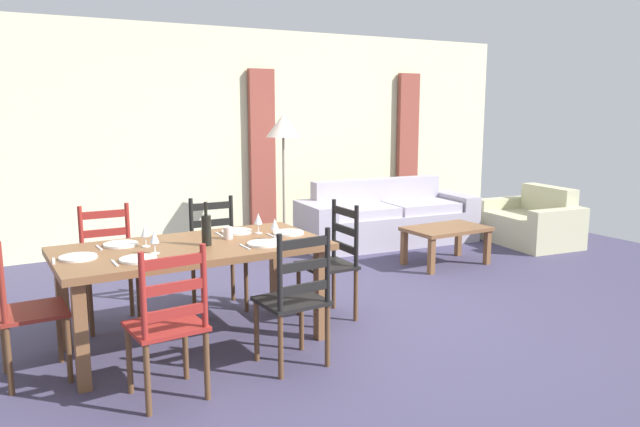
# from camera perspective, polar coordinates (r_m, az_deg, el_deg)

# --- Properties ---
(ground_plane) EXTENTS (9.60, 9.60, 0.02)m
(ground_plane) POSITION_cam_1_polar(r_m,az_deg,el_deg) (5.23, 1.74, -9.61)
(ground_plane) COLOR #3F3A56
(wall_far) EXTENTS (9.60, 0.16, 2.70)m
(wall_far) POSITION_cam_1_polar(r_m,az_deg,el_deg) (7.92, -11.07, 6.99)
(wall_far) COLOR beige
(wall_far) RESTS_ON ground_plane
(curtain_panel_left) EXTENTS (0.35, 0.08, 2.20)m
(curtain_panel_left) POSITION_cam_1_polar(r_m,az_deg,el_deg) (8.11, -5.38, 5.43)
(curtain_panel_left) COLOR brown
(curtain_panel_left) RESTS_ON ground_plane
(curtain_panel_right) EXTENTS (0.35, 0.08, 2.20)m
(curtain_panel_right) POSITION_cam_1_polar(r_m,az_deg,el_deg) (9.37, 8.11, 6.00)
(curtain_panel_right) COLOR brown
(curtain_panel_right) RESTS_ON ground_plane
(dining_table) EXTENTS (1.90, 0.96, 0.75)m
(dining_table) POSITION_cam_1_polar(r_m,az_deg,el_deg) (4.56, -11.69, -3.95)
(dining_table) COLOR brown
(dining_table) RESTS_ON ground_plane
(dining_chair_near_left) EXTENTS (0.44, 0.42, 0.96)m
(dining_chair_near_left) POSITION_cam_1_polar(r_m,az_deg,el_deg) (3.78, -13.83, -9.90)
(dining_chair_near_left) COLOR maroon
(dining_chair_near_left) RESTS_ON ground_plane
(dining_chair_near_right) EXTENTS (0.44, 0.42, 0.96)m
(dining_chair_near_right) POSITION_cam_1_polar(r_m,az_deg,el_deg) (4.13, -2.31, -7.88)
(dining_chair_near_right) COLOR black
(dining_chair_near_right) RESTS_ON ground_plane
(dining_chair_far_left) EXTENTS (0.44, 0.42, 0.96)m
(dining_chair_far_left) POSITION_cam_1_polar(r_m,az_deg,el_deg) (5.20, -18.97, -4.65)
(dining_chair_far_left) COLOR maroon
(dining_chair_far_left) RESTS_ON ground_plane
(dining_chair_far_right) EXTENTS (0.44, 0.42, 0.96)m
(dining_chair_far_right) POSITION_cam_1_polar(r_m,az_deg,el_deg) (5.40, -9.55, -3.71)
(dining_chair_far_right) COLOR black
(dining_chair_far_right) RESTS_ON ground_plane
(dining_chair_head_west) EXTENTS (0.41, 0.43, 0.96)m
(dining_chair_head_west) POSITION_cam_1_polar(r_m,az_deg,el_deg) (4.36, -25.80, -7.94)
(dining_chair_head_west) COLOR maroon
(dining_chair_head_west) RESTS_ON ground_plane
(dining_chair_head_east) EXTENTS (0.41, 0.43, 0.96)m
(dining_chair_head_east) POSITION_cam_1_polar(r_m,az_deg,el_deg) (5.08, 1.16, -4.43)
(dining_chair_head_east) COLOR black
(dining_chair_head_east) RESTS_ON ground_plane
(dinner_plate_near_left) EXTENTS (0.24, 0.24, 0.02)m
(dinner_plate_near_left) POSITION_cam_1_polar(r_m,az_deg,el_deg) (4.18, -16.49, -4.08)
(dinner_plate_near_left) COLOR white
(dinner_plate_near_left) RESTS_ON dining_table
(fork_near_left) EXTENTS (0.02, 0.17, 0.01)m
(fork_near_left) POSITION_cam_1_polar(r_m,az_deg,el_deg) (4.15, -18.50, -4.38)
(fork_near_left) COLOR silver
(fork_near_left) RESTS_ON dining_table
(dinner_plate_near_right) EXTENTS (0.24, 0.24, 0.02)m
(dinner_plate_near_right) POSITION_cam_1_polar(r_m,az_deg,el_deg) (4.47, -5.23, -2.79)
(dinner_plate_near_right) COLOR white
(dinner_plate_near_right) RESTS_ON dining_table
(fork_near_right) EXTENTS (0.02, 0.17, 0.01)m
(fork_near_right) POSITION_cam_1_polar(r_m,az_deg,el_deg) (4.41, -6.99, -3.08)
(fork_near_right) COLOR silver
(fork_near_right) RESTS_ON dining_table
(dinner_plate_far_left) EXTENTS (0.24, 0.24, 0.02)m
(dinner_plate_far_left) POSITION_cam_1_polar(r_m,az_deg,el_deg) (4.66, -17.99, -2.73)
(dinner_plate_far_left) COLOR white
(dinner_plate_far_left) RESTS_ON dining_table
(fork_far_left) EXTENTS (0.02, 0.17, 0.01)m
(fork_far_left) POSITION_cam_1_polar(r_m,az_deg,el_deg) (4.63, -19.80, -2.99)
(fork_far_left) COLOR silver
(fork_far_left) RESTS_ON dining_table
(dinner_plate_far_right) EXTENTS (0.24, 0.24, 0.02)m
(dinner_plate_far_right) POSITION_cam_1_polar(r_m,az_deg,el_deg) (4.92, -7.71, -1.66)
(dinner_plate_far_right) COLOR white
(dinner_plate_far_right) RESTS_ON dining_table
(fork_far_right) EXTENTS (0.02, 0.17, 0.01)m
(fork_far_right) POSITION_cam_1_polar(r_m,az_deg,el_deg) (4.86, -9.34, -1.90)
(fork_far_right) COLOR silver
(fork_far_right) RESTS_ON dining_table
(dinner_plate_head_west) EXTENTS (0.24, 0.24, 0.02)m
(dinner_plate_head_west) POSITION_cam_1_polar(r_m,az_deg,el_deg) (4.36, -21.51, -3.80)
(dinner_plate_head_west) COLOR white
(dinner_plate_head_west) RESTS_ON dining_table
(fork_head_west) EXTENTS (0.03, 0.17, 0.01)m
(fork_head_west) POSITION_cam_1_polar(r_m,az_deg,el_deg) (4.34, -23.46, -4.07)
(fork_head_west) COLOR silver
(fork_head_west) RESTS_ON dining_table
(dinner_plate_head_east) EXTENTS (0.24, 0.24, 0.02)m
(dinner_plate_head_east) POSITION_cam_1_polar(r_m,az_deg,el_deg) (4.83, -2.94, -1.79)
(dinner_plate_head_east) COLOR white
(dinner_plate_head_east) RESTS_ON dining_table
(fork_head_east) EXTENTS (0.02, 0.17, 0.01)m
(fork_head_east) POSITION_cam_1_polar(r_m,az_deg,el_deg) (4.77, -4.54, -2.04)
(fork_head_east) COLOR silver
(fork_head_east) RESTS_ON dining_table
(wine_bottle) EXTENTS (0.07, 0.07, 0.32)m
(wine_bottle) POSITION_cam_1_polar(r_m,az_deg,el_deg) (4.49, -10.49, -1.44)
(wine_bottle) COLOR black
(wine_bottle) RESTS_ON dining_table
(wine_glass_near_left) EXTENTS (0.06, 0.06, 0.16)m
(wine_glass_near_left) POSITION_cam_1_polar(r_m,az_deg,el_deg) (4.31, -15.11, -2.19)
(wine_glass_near_left) COLOR white
(wine_glass_near_left) RESTS_ON dining_table
(wine_glass_near_right) EXTENTS (0.06, 0.06, 0.16)m
(wine_glass_near_right) POSITION_cam_1_polar(r_m,az_deg,el_deg) (4.62, -4.22, -1.07)
(wine_glass_near_right) COLOR white
(wine_glass_near_right) RESTS_ON dining_table
(wine_glass_far_left) EXTENTS (0.06, 0.06, 0.16)m
(wine_glass_far_left) POSITION_cam_1_polar(r_m,az_deg,el_deg) (4.54, -15.89, -1.61)
(wine_glass_far_left) COLOR white
(wine_glass_far_left) RESTS_ON dining_table
(wine_glass_far_right) EXTENTS (0.06, 0.06, 0.16)m
(wine_glass_far_right) POSITION_cam_1_polar(r_m,az_deg,el_deg) (4.84, -5.74, -0.56)
(wine_glass_far_right) COLOR white
(wine_glass_far_right) RESTS_ON dining_table
(coffee_cup_primary) EXTENTS (0.07, 0.07, 0.09)m
(coffee_cup_primary) POSITION_cam_1_polar(r_m,az_deg,el_deg) (4.69, -8.51, -1.80)
(coffee_cup_primary) COLOR beige
(coffee_cup_primary) RESTS_ON dining_table
(couch) EXTENTS (2.35, 1.04, 0.80)m
(couch) POSITION_cam_1_polar(r_m,az_deg,el_deg) (7.90, 6.09, -0.63)
(couch) COLOR #A8A1B1
(couch) RESTS_ON ground_plane
(coffee_table) EXTENTS (0.90, 0.56, 0.42)m
(coffee_table) POSITION_cam_1_polar(r_m,az_deg,el_deg) (6.92, 11.62, -1.77)
(coffee_table) COLOR brown
(coffee_table) RESTS_ON ground_plane
(armchair_upholstered) EXTENTS (0.94, 1.25, 0.72)m
(armchair_upholstered) POSITION_cam_1_polar(r_m,az_deg,el_deg) (8.29, 19.15, -0.92)
(armchair_upholstered) COLOR #C1BF96
(armchair_upholstered) RESTS_ON ground_plane
(standing_lamp) EXTENTS (0.40, 0.40, 1.64)m
(standing_lamp) POSITION_cam_1_polar(r_m,az_deg,el_deg) (7.21, -3.43, 7.35)
(standing_lamp) COLOR #332D28
(standing_lamp) RESTS_ON ground_plane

